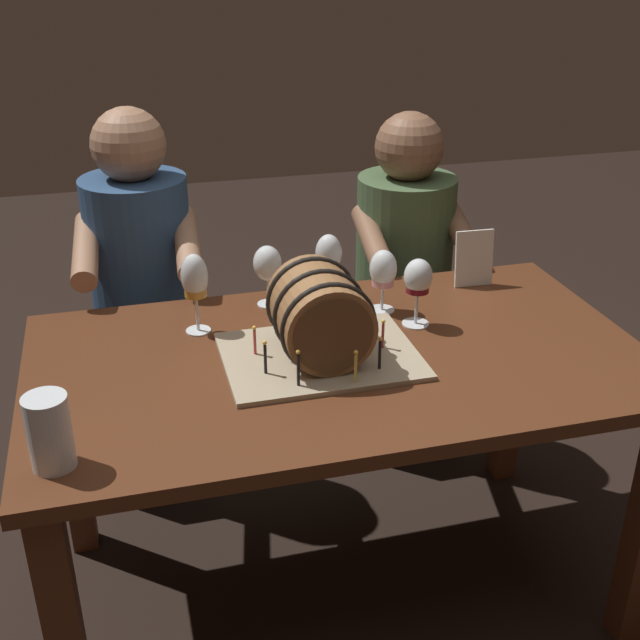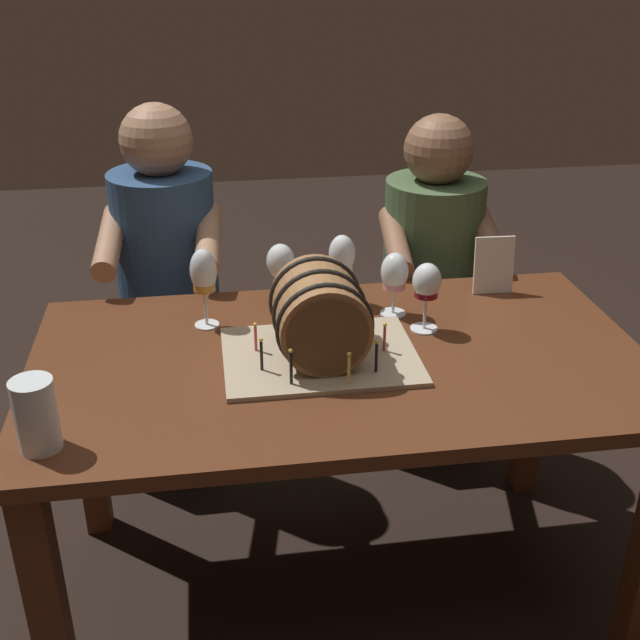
{
  "view_description": "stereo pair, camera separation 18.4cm",
  "coord_description": "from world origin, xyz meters",
  "px_view_note": "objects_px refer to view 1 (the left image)",
  "views": [
    {
      "loc": [
        -0.47,
        -1.61,
        1.64
      ],
      "look_at": [
        -0.05,
        -0.01,
        0.83
      ],
      "focal_mm": 45.07,
      "sensor_mm": 36.0,
      "label": 1
    },
    {
      "loc": [
        -0.29,
        -1.64,
        1.64
      ],
      "look_at": [
        -0.05,
        -0.01,
        0.83
      ],
      "focal_mm": 45.07,
      "sensor_mm": 36.0,
      "label": 2
    }
  ],
  "objects_px": {
    "wine_glass_white": "(329,257)",
    "dining_table": "(339,393)",
    "beer_pint": "(50,434)",
    "wine_glass_rose": "(383,272)",
    "wine_glass_red": "(418,280)",
    "wine_glass_amber": "(195,280)",
    "person_seated_left": "(147,322)",
    "barrel_cake": "(320,320)",
    "menu_card": "(474,258)",
    "wine_glass_empty": "(267,265)",
    "person_seated_right": "(402,300)"
  },
  "relations": [
    {
      "from": "wine_glass_white",
      "to": "dining_table",
      "type": "bearing_deg",
      "value": -100.54
    },
    {
      "from": "dining_table",
      "to": "beer_pint",
      "type": "relative_size",
      "value": 9.77
    },
    {
      "from": "wine_glass_rose",
      "to": "wine_glass_red",
      "type": "bearing_deg",
      "value": -60.37
    },
    {
      "from": "wine_glass_amber",
      "to": "beer_pint",
      "type": "xyz_separation_m",
      "value": [
        -0.33,
        -0.49,
        -0.07
      ]
    },
    {
      "from": "wine_glass_white",
      "to": "person_seated_left",
      "type": "height_order",
      "value": "person_seated_left"
    },
    {
      "from": "barrel_cake",
      "to": "wine_glass_red",
      "type": "distance_m",
      "value": 0.3
    },
    {
      "from": "wine_glass_white",
      "to": "menu_card",
      "type": "bearing_deg",
      "value": 0.84
    },
    {
      "from": "dining_table",
      "to": "wine_glass_rose",
      "type": "bearing_deg",
      "value": 49.21
    },
    {
      "from": "menu_card",
      "to": "person_seated_left",
      "type": "bearing_deg",
      "value": 159.44
    },
    {
      "from": "wine_glass_empty",
      "to": "person_seated_right",
      "type": "bearing_deg",
      "value": 34.81
    },
    {
      "from": "wine_glass_rose",
      "to": "person_seated_right",
      "type": "relative_size",
      "value": 0.15
    },
    {
      "from": "person_seated_left",
      "to": "person_seated_right",
      "type": "bearing_deg",
      "value": -0.01
    },
    {
      "from": "wine_glass_amber",
      "to": "person_seated_left",
      "type": "height_order",
      "value": "person_seated_left"
    },
    {
      "from": "wine_glass_rose",
      "to": "wine_glass_white",
      "type": "relative_size",
      "value": 0.89
    },
    {
      "from": "dining_table",
      "to": "menu_card",
      "type": "distance_m",
      "value": 0.6
    },
    {
      "from": "wine_glass_red",
      "to": "beer_pint",
      "type": "xyz_separation_m",
      "value": [
        -0.87,
        -0.39,
        -0.05
      ]
    },
    {
      "from": "dining_table",
      "to": "person_seated_left",
      "type": "bearing_deg",
      "value": 121.59
    },
    {
      "from": "wine_glass_empty",
      "to": "person_seated_left",
      "type": "bearing_deg",
      "value": 130.76
    },
    {
      "from": "barrel_cake",
      "to": "wine_glass_amber",
      "type": "relative_size",
      "value": 2.18
    },
    {
      "from": "wine_glass_empty",
      "to": "wine_glass_red",
      "type": "xyz_separation_m",
      "value": [
        0.34,
        -0.21,
        0.01
      ]
    },
    {
      "from": "dining_table",
      "to": "wine_glass_empty",
      "type": "relative_size",
      "value": 8.69
    },
    {
      "from": "wine_glass_rose",
      "to": "dining_table",
      "type": "bearing_deg",
      "value": -130.79
    },
    {
      "from": "barrel_cake",
      "to": "wine_glass_red",
      "type": "height_order",
      "value": "barrel_cake"
    },
    {
      "from": "wine_glass_empty",
      "to": "wine_glass_amber",
      "type": "xyz_separation_m",
      "value": [
        -0.2,
        -0.11,
        0.02
      ]
    },
    {
      "from": "wine_glass_white",
      "to": "person_seated_right",
      "type": "relative_size",
      "value": 0.17
    },
    {
      "from": "beer_pint",
      "to": "wine_glass_red",
      "type": "bearing_deg",
      "value": 23.91
    },
    {
      "from": "barrel_cake",
      "to": "wine_glass_rose",
      "type": "bearing_deg",
      "value": 43.08
    },
    {
      "from": "dining_table",
      "to": "barrel_cake",
      "type": "xyz_separation_m",
      "value": [
        -0.05,
        -0.01,
        0.21
      ]
    },
    {
      "from": "beer_pint",
      "to": "wine_glass_amber",
      "type": "bearing_deg",
      "value": 55.94
    },
    {
      "from": "barrel_cake",
      "to": "wine_glass_red",
      "type": "bearing_deg",
      "value": 21.39
    },
    {
      "from": "dining_table",
      "to": "wine_glass_red",
      "type": "xyz_separation_m",
      "value": [
        0.23,
        0.1,
        0.23
      ]
    },
    {
      "from": "menu_card",
      "to": "wine_glass_white",
      "type": "bearing_deg",
      "value": -176.78
    },
    {
      "from": "barrel_cake",
      "to": "person_seated_left",
      "type": "bearing_deg",
      "value": 118.33
    },
    {
      "from": "wine_glass_rose",
      "to": "menu_card",
      "type": "bearing_deg",
      "value": 17.84
    },
    {
      "from": "wine_glass_red",
      "to": "barrel_cake",
      "type": "bearing_deg",
      "value": -158.61
    },
    {
      "from": "person_seated_right",
      "to": "wine_glass_red",
      "type": "bearing_deg",
      "value": -107.84
    },
    {
      "from": "wine_glass_red",
      "to": "menu_card",
      "type": "xyz_separation_m",
      "value": [
        0.25,
        0.2,
        -0.04
      ]
    },
    {
      "from": "wine_glass_empty",
      "to": "beer_pint",
      "type": "relative_size",
      "value": 1.12
    },
    {
      "from": "wine_glass_empty",
      "to": "wine_glass_red",
      "type": "distance_m",
      "value": 0.4
    },
    {
      "from": "barrel_cake",
      "to": "wine_glass_white",
      "type": "height_order",
      "value": "barrel_cake"
    },
    {
      "from": "beer_pint",
      "to": "menu_card",
      "type": "xyz_separation_m",
      "value": [
        1.12,
        0.58,
        0.01
      ]
    },
    {
      "from": "person_seated_right",
      "to": "wine_glass_white",
      "type": "bearing_deg",
      "value": -133.28
    },
    {
      "from": "wine_glass_rose",
      "to": "wine_glass_amber",
      "type": "bearing_deg",
      "value": 179.62
    },
    {
      "from": "person_seated_left",
      "to": "person_seated_right",
      "type": "relative_size",
      "value": 1.05
    },
    {
      "from": "barrel_cake",
      "to": "person_seated_left",
      "type": "relative_size",
      "value": 0.38
    },
    {
      "from": "menu_card",
      "to": "dining_table",
      "type": "bearing_deg",
      "value": -145.42
    },
    {
      "from": "barrel_cake",
      "to": "wine_glass_amber",
      "type": "bearing_deg",
      "value": 140.52
    },
    {
      "from": "wine_glass_rose",
      "to": "wine_glass_red",
      "type": "height_order",
      "value": "wine_glass_red"
    },
    {
      "from": "wine_glass_amber",
      "to": "menu_card",
      "type": "xyz_separation_m",
      "value": [
        0.79,
        0.09,
        -0.06
      ]
    },
    {
      "from": "dining_table",
      "to": "person_seated_left",
      "type": "xyz_separation_m",
      "value": [
        -0.42,
        0.68,
        -0.08
      ]
    }
  ]
}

